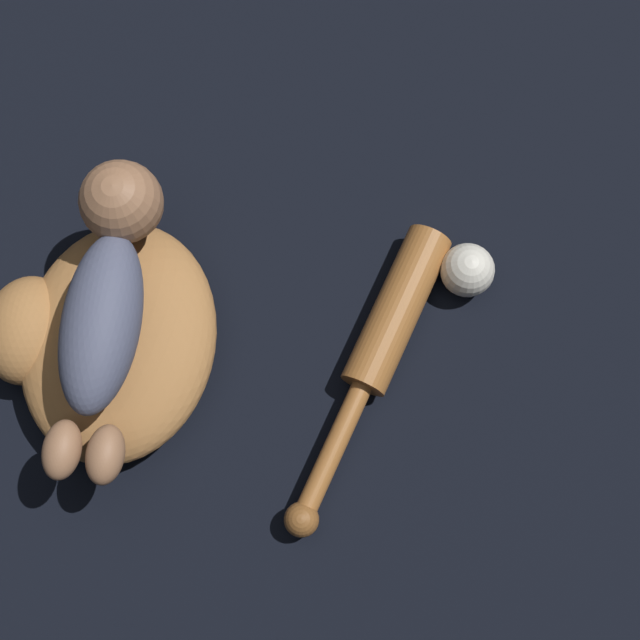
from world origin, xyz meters
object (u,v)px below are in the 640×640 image
object	(u,v)px
baby_figure	(107,292)
baseball_bat	(382,344)
baseball_glove	(103,339)
baseball	(467,270)

from	to	relation	value
baby_figure	baseball_bat	world-z (taller)	baby_figure
baseball_glove	baseball_bat	size ratio (longest dim) A/B	0.76
baby_figure	baseball_bat	distance (m)	0.35
baseball_bat	baby_figure	bearing A→B (deg)	91.01
baby_figure	baseball	size ratio (longest dim) A/B	5.39
baby_figure	baseball	world-z (taller)	baby_figure
baby_figure	baseball_bat	xyz separation A→B (m)	(0.01, -0.33, -0.11)
baseball_glove	baby_figure	bearing A→B (deg)	-27.52
baseball_glove	baby_figure	world-z (taller)	baby_figure
baseball_bat	baseball	world-z (taller)	baseball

